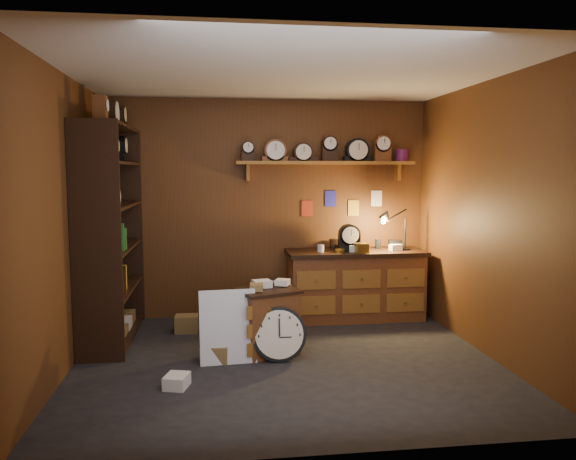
# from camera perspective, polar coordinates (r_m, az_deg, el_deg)

# --- Properties ---
(floor) EXTENTS (4.00, 4.00, 0.00)m
(floor) POSITION_cam_1_polar(r_m,az_deg,el_deg) (5.52, -0.19, -13.21)
(floor) COLOR black
(floor) RESTS_ON ground
(room_shell) EXTENTS (4.02, 3.62, 2.71)m
(room_shell) POSITION_cam_1_polar(r_m,az_deg,el_deg) (5.33, 0.13, 4.96)
(room_shell) COLOR #583215
(room_shell) RESTS_ON ground
(shelving_unit) EXTENTS (0.47, 1.60, 2.58)m
(shelving_unit) POSITION_cam_1_polar(r_m,az_deg,el_deg) (6.28, -17.84, 0.55)
(shelving_unit) COLOR black
(shelving_unit) RESTS_ON ground
(workbench) EXTENTS (1.69, 0.66, 1.36)m
(workbench) POSITION_cam_1_polar(r_m,az_deg,el_deg) (7.00, 6.83, -5.12)
(workbench) COLOR brown
(workbench) RESTS_ON ground
(low_cabinet) EXTENTS (0.71, 0.66, 0.74)m
(low_cabinet) POSITION_cam_1_polar(r_m,az_deg,el_deg) (5.68, -2.11, -8.90)
(low_cabinet) COLOR brown
(low_cabinet) RESTS_ON ground
(big_round_clock) EXTENTS (0.53, 0.17, 0.53)m
(big_round_clock) POSITION_cam_1_polar(r_m,az_deg,el_deg) (5.48, -0.92, -10.54)
(big_round_clock) COLOR black
(big_round_clock) RESTS_ON ground
(white_panel) EXTENTS (0.55, 0.19, 0.71)m
(white_panel) POSITION_cam_1_polar(r_m,az_deg,el_deg) (5.53, -6.07, -13.21)
(white_panel) COLOR silver
(white_panel) RESTS_ON ground
(mini_fridge) EXTENTS (0.54, 0.56, 0.47)m
(mini_fridge) POSITION_cam_1_polar(r_m,az_deg,el_deg) (6.79, -1.43, -7.47)
(mini_fridge) COLOR silver
(mini_fridge) RESTS_ON ground
(floor_box_a) EXTENTS (0.30, 0.26, 0.16)m
(floor_box_a) POSITION_cam_1_polar(r_m,az_deg,el_deg) (5.55, -7.41, -12.28)
(floor_box_a) COLOR olive
(floor_box_a) RESTS_ON ground
(floor_box_b) EXTENTS (0.24, 0.26, 0.11)m
(floor_box_b) POSITION_cam_1_polar(r_m,az_deg,el_deg) (4.99, -11.24, -14.82)
(floor_box_b) COLOR white
(floor_box_b) RESTS_ON ground
(floor_box_c) EXTENTS (0.26, 0.22, 0.19)m
(floor_box_c) POSITION_cam_1_polar(r_m,az_deg,el_deg) (6.55, -10.26, -9.34)
(floor_box_c) COLOR olive
(floor_box_c) RESTS_ON ground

